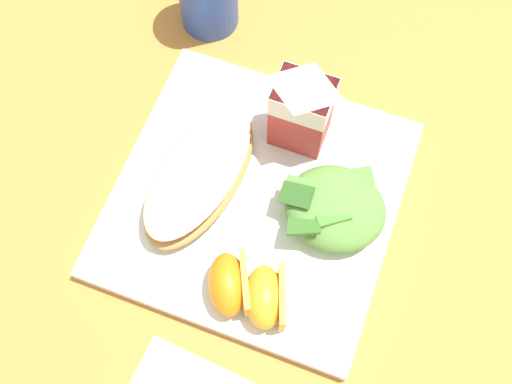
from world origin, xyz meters
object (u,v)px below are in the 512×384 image
object	(u,v)px
milk_carton	(302,106)
green_salad_pile	(335,208)
orange_wedge_front	(230,284)
white_plate	(256,199)
cheesy_pizza_bread	(200,175)
orange_wedge_middle	(266,297)

from	to	relation	value
milk_carton	green_salad_pile	bearing A→B (deg)	-50.59
orange_wedge_front	white_plate	bearing A→B (deg)	96.23
milk_carton	orange_wedge_front	distance (m)	0.19
green_salad_pile	milk_carton	xyz separation A→B (m)	(-0.06, 0.08, 0.04)
cheesy_pizza_bread	orange_wedge_middle	distance (m)	0.14
white_plate	cheesy_pizza_bread	world-z (taller)	cheesy_pizza_bread
green_salad_pile	orange_wedge_front	size ratio (longest dim) A/B	1.51
cheesy_pizza_bread	milk_carton	bearing A→B (deg)	49.27
white_plate	orange_wedge_middle	bearing A→B (deg)	-64.57
green_salad_pile	orange_wedge_middle	distance (m)	0.11
white_plate	milk_carton	world-z (taller)	milk_carton
white_plate	milk_carton	xyz separation A→B (m)	(0.02, 0.08, 0.07)
cheesy_pizza_bread	orange_wedge_middle	xyz separation A→B (m)	(0.11, -0.09, 0.00)
cheesy_pizza_bread	orange_wedge_front	world-z (taller)	orange_wedge_front
green_salad_pile	orange_wedge_middle	xyz separation A→B (m)	(-0.03, -0.11, -0.00)
cheesy_pizza_bread	orange_wedge_middle	bearing A→B (deg)	-41.46
cheesy_pizza_bread	green_salad_pile	size ratio (longest dim) A/B	1.71
white_plate	green_salad_pile	size ratio (longest dim) A/B	2.66
white_plate	green_salad_pile	bearing A→B (deg)	5.04
orange_wedge_middle	white_plate	bearing A→B (deg)	115.43
green_salad_pile	white_plate	bearing A→B (deg)	-174.96
cheesy_pizza_bread	milk_carton	xyz separation A→B (m)	(0.08, 0.09, 0.04)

